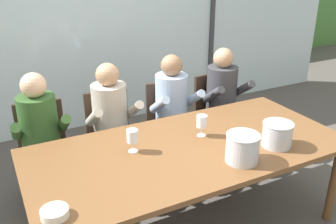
% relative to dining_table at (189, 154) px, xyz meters
% --- Properties ---
extents(ground, '(14.00, 14.00, 0.00)m').
position_rel_dining_table_xyz_m(ground, '(0.00, 1.00, -0.68)').
color(ground, '#4C4742').
extents(window_glass_panel, '(7.61, 0.03, 2.60)m').
position_rel_dining_table_xyz_m(window_glass_panel, '(0.00, 2.33, 0.62)').
color(window_glass_panel, silver).
rests_on(window_glass_panel, ground).
extents(window_mullion_right, '(0.06, 0.06, 2.60)m').
position_rel_dining_table_xyz_m(window_mullion_right, '(1.71, 2.31, 0.62)').
color(window_mullion_right, '#38383D').
rests_on(window_mullion_right, ground).
extents(hillside_vineyard, '(13.61, 2.40, 1.73)m').
position_rel_dining_table_xyz_m(hillside_vineyard, '(0.00, 5.35, 0.18)').
color(hillside_vineyard, '#477A38').
rests_on(hillside_vineyard, ground).
extents(dining_table, '(2.41, 1.14, 0.74)m').
position_rel_dining_table_xyz_m(dining_table, '(0.00, 0.00, 0.00)').
color(dining_table, brown).
rests_on(dining_table, ground).
extents(chair_near_curtain, '(0.48, 0.48, 0.88)m').
position_rel_dining_table_xyz_m(chair_near_curtain, '(-0.92, 1.01, -0.17)').
color(chair_near_curtain, '#332319').
rests_on(chair_near_curtain, ground).
extents(chair_left_of_center, '(0.47, 0.47, 0.88)m').
position_rel_dining_table_xyz_m(chair_left_of_center, '(-0.29, 0.99, -0.17)').
color(chair_left_of_center, '#332319').
rests_on(chair_left_of_center, ground).
extents(chair_center, '(0.49, 0.49, 0.88)m').
position_rel_dining_table_xyz_m(chair_center, '(0.33, 0.97, -0.17)').
color(chair_center, '#332319').
rests_on(chair_center, ground).
extents(chair_right_of_center, '(0.49, 0.49, 0.88)m').
position_rel_dining_table_xyz_m(chair_right_of_center, '(0.93, 1.00, -0.17)').
color(chair_right_of_center, '#332319').
rests_on(chair_right_of_center, ground).
extents(person_olive_shirt, '(0.47, 0.62, 1.20)m').
position_rel_dining_table_xyz_m(person_olive_shirt, '(-0.94, 0.84, 0.01)').
color(person_olive_shirt, '#2D5123').
rests_on(person_olive_shirt, ground).
extents(person_beige_jumper, '(0.47, 0.62, 1.20)m').
position_rel_dining_table_xyz_m(person_beige_jumper, '(-0.31, 0.84, 0.01)').
color(person_beige_jumper, '#B7AD9E').
rests_on(person_beige_jumper, ground).
extents(person_pale_blue_shirt, '(0.46, 0.61, 1.20)m').
position_rel_dining_table_xyz_m(person_pale_blue_shirt, '(0.33, 0.84, 0.01)').
color(person_pale_blue_shirt, '#9EB2D1').
rests_on(person_pale_blue_shirt, ground).
extents(person_charcoal_jacket, '(0.46, 0.61, 1.20)m').
position_rel_dining_table_xyz_m(person_charcoal_jacket, '(0.94, 0.84, 0.01)').
color(person_charcoal_jacket, '#38383D').
rests_on(person_charcoal_jacket, ground).
extents(ice_bucket_primary, '(0.23, 0.23, 0.19)m').
position_rel_dining_table_xyz_m(ice_bucket_primary, '(0.59, -0.29, 0.16)').
color(ice_bucket_primary, '#B7B7BC').
rests_on(ice_bucket_primary, dining_table).
extents(ice_bucket_secondary, '(0.24, 0.24, 0.21)m').
position_rel_dining_table_xyz_m(ice_bucket_secondary, '(0.22, -0.35, 0.17)').
color(ice_bucket_secondary, '#B7B7BC').
rests_on(ice_bucket_secondary, dining_table).
extents(tasting_bowl, '(0.16, 0.16, 0.05)m').
position_rel_dining_table_xyz_m(tasting_bowl, '(-1.07, -0.36, 0.09)').
color(tasting_bowl, silver).
rests_on(tasting_bowl, dining_table).
extents(wine_glass_by_left_taster, '(0.08, 0.08, 0.17)m').
position_rel_dining_table_xyz_m(wine_glass_by_left_taster, '(-0.41, 0.13, 0.18)').
color(wine_glass_by_left_taster, silver).
rests_on(wine_glass_by_left_taster, dining_table).
extents(wine_glass_near_bucket, '(0.08, 0.08, 0.17)m').
position_rel_dining_table_xyz_m(wine_glass_near_bucket, '(0.18, 0.11, 0.18)').
color(wine_glass_near_bucket, silver).
rests_on(wine_glass_near_bucket, dining_table).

